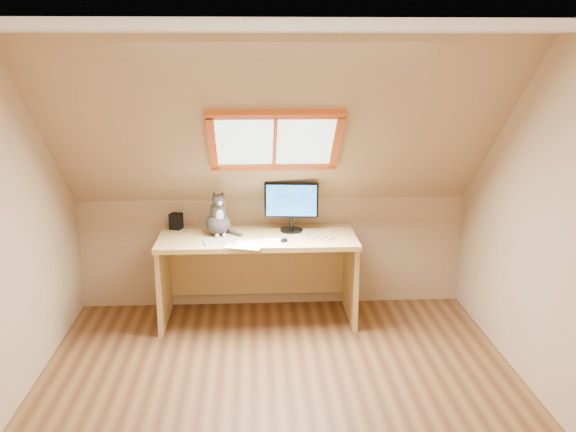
{
  "coord_description": "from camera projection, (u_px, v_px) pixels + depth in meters",
  "views": [
    {
      "loc": [
        -0.17,
        -3.88,
        2.3
      ],
      "look_at": [
        0.1,
        1.0,
        1.03
      ],
      "focal_mm": 40.0,
      "sensor_mm": 36.0,
      "label": 1
    }
  ],
  "objects": [
    {
      "name": "papers",
      "position": [
        256.0,
        244.0,
        5.22
      ],
      "size": [
        0.35,
        0.3,
        0.01
      ],
      "color": "white",
      "rests_on": "desk"
    },
    {
      "name": "cat",
      "position": [
        218.0,
        218.0,
        5.47
      ],
      "size": [
        0.27,
        0.3,
        0.4
      ],
      "color": "#3F3B38",
      "rests_on": "desk"
    },
    {
      "name": "cables",
      "position": [
        309.0,
        238.0,
        5.38
      ],
      "size": [
        0.51,
        0.26,
        0.01
      ],
      "color": "silver",
      "rests_on": "desk"
    },
    {
      "name": "ground",
      "position": [
        281.0,
        401.0,
        4.33
      ],
      "size": [
        3.5,
        3.5,
        0.0
      ],
      "primitive_type": "plane",
      "color": "brown",
      "rests_on": "ground"
    },
    {
      "name": "monitor",
      "position": [
        291.0,
        203.0,
        5.54
      ],
      "size": [
        0.47,
        0.2,
        0.43
      ],
      "color": "black",
      "rests_on": "desk"
    },
    {
      "name": "room_shell",
      "position": [
        282.0,
        198.0,
        3.89
      ],
      "size": [
        3.52,
        3.52,
        2.41
      ],
      "color": "tan",
      "rests_on": "ground"
    },
    {
      "name": "mouse",
      "position": [
        284.0,
        240.0,
        5.27
      ],
      "size": [
        0.08,
        0.11,
        0.03
      ],
      "primitive_type": "ellipsoid",
      "rotation": [
        0.0,
        0.0,
        -0.34
      ],
      "color": "black",
      "rests_on": "desk"
    },
    {
      "name": "desk",
      "position": [
        258.0,
        259.0,
        5.59
      ],
      "size": [
        1.68,
        0.74,
        0.77
      ],
      "color": "tan",
      "rests_on": "ground"
    },
    {
      "name": "graphics_tablet",
      "position": [
        220.0,
        241.0,
        5.28
      ],
      "size": [
        0.29,
        0.23,
        0.01
      ],
      "primitive_type": "cube",
      "rotation": [
        0.0,
        0.0,
        0.2
      ],
      "color": "#B2B2B7",
      "rests_on": "desk"
    },
    {
      "name": "desk_speaker",
      "position": [
        176.0,
        221.0,
        5.65
      ],
      "size": [
        0.12,
        0.12,
        0.14
      ],
      "primitive_type": "cube",
      "rotation": [
        0.0,
        0.0,
        -0.34
      ],
      "color": "black",
      "rests_on": "desk"
    }
  ]
}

